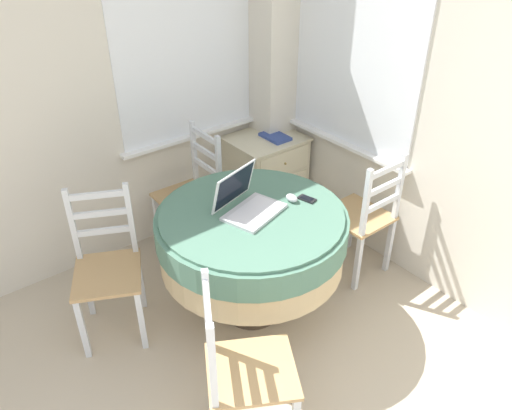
{
  "coord_description": "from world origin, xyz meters",
  "views": [
    {
      "loc": [
        -0.35,
        -0.18,
        2.34
      ],
      "look_at": [
        1.27,
        1.88,
        0.69
      ],
      "focal_mm": 35.0,
      "sensor_mm": 36.0,
      "label": 1
    }
  ],
  "objects_px": {
    "laptop": "(247,203)",
    "book_on_cabinet": "(275,137)",
    "cell_phone": "(307,199)",
    "dining_chair_near_right_window": "(363,218)",
    "corner_cabinet": "(266,176)",
    "dining_chair_left_flank": "(108,269)",
    "round_dining_table": "(252,235)",
    "dining_chair_camera_near": "(242,371)",
    "dining_chair_near_back_window": "(192,194)",
    "computer_mouse": "(292,198)"
  },
  "relations": [
    {
      "from": "dining_chair_near_back_window",
      "to": "book_on_cabinet",
      "type": "bearing_deg",
      "value": -1.54
    },
    {
      "from": "dining_chair_near_right_window",
      "to": "book_on_cabinet",
      "type": "bearing_deg",
      "value": 88.48
    },
    {
      "from": "computer_mouse",
      "to": "corner_cabinet",
      "type": "distance_m",
      "value": 1.17
    },
    {
      "from": "computer_mouse",
      "to": "dining_chair_near_back_window",
      "type": "relative_size",
      "value": 0.09
    },
    {
      "from": "round_dining_table",
      "to": "corner_cabinet",
      "type": "distance_m",
      "value": 1.24
    },
    {
      "from": "computer_mouse",
      "to": "dining_chair_left_flank",
      "type": "bearing_deg",
      "value": 154.65
    },
    {
      "from": "round_dining_table",
      "to": "dining_chair_left_flank",
      "type": "bearing_deg",
      "value": 149.97
    },
    {
      "from": "cell_phone",
      "to": "corner_cabinet",
      "type": "distance_m",
      "value": 1.17
    },
    {
      "from": "round_dining_table",
      "to": "dining_chair_near_back_window",
      "type": "distance_m",
      "value": 0.88
    },
    {
      "from": "dining_chair_camera_near",
      "to": "corner_cabinet",
      "type": "height_order",
      "value": "dining_chair_camera_near"
    },
    {
      "from": "laptop",
      "to": "book_on_cabinet",
      "type": "bearing_deg",
      "value": 42.13
    },
    {
      "from": "dining_chair_near_right_window",
      "to": "corner_cabinet",
      "type": "bearing_deg",
      "value": 91.67
    },
    {
      "from": "cell_phone",
      "to": "corner_cabinet",
      "type": "relative_size",
      "value": 0.17
    },
    {
      "from": "dining_chair_left_flank",
      "to": "corner_cabinet",
      "type": "bearing_deg",
      "value": 16.06
    },
    {
      "from": "computer_mouse",
      "to": "dining_chair_near_back_window",
      "type": "bearing_deg",
      "value": 99.96
    },
    {
      "from": "corner_cabinet",
      "to": "dining_chair_left_flank",
      "type": "bearing_deg",
      "value": -163.94
    },
    {
      "from": "cell_phone",
      "to": "corner_cabinet",
      "type": "height_order",
      "value": "cell_phone"
    },
    {
      "from": "cell_phone",
      "to": "dining_chair_near_right_window",
      "type": "xyz_separation_m",
      "value": [
        0.51,
        -0.04,
        -0.32
      ]
    },
    {
      "from": "corner_cabinet",
      "to": "book_on_cabinet",
      "type": "relative_size",
      "value": 2.91
    },
    {
      "from": "laptop",
      "to": "corner_cabinet",
      "type": "bearing_deg",
      "value": 45.61
    },
    {
      "from": "dining_chair_near_back_window",
      "to": "book_on_cabinet",
      "type": "distance_m",
      "value": 0.81
    },
    {
      "from": "cell_phone",
      "to": "dining_chair_camera_near",
      "type": "distance_m",
      "value": 1.12
    },
    {
      "from": "computer_mouse",
      "to": "cell_phone",
      "type": "height_order",
      "value": "computer_mouse"
    },
    {
      "from": "round_dining_table",
      "to": "dining_chair_left_flank",
      "type": "height_order",
      "value": "dining_chair_left_flank"
    },
    {
      "from": "dining_chair_near_right_window",
      "to": "dining_chair_camera_near",
      "type": "distance_m",
      "value": 1.52
    },
    {
      "from": "dining_chair_near_back_window",
      "to": "corner_cabinet",
      "type": "height_order",
      "value": "dining_chair_near_back_window"
    },
    {
      "from": "dining_chair_near_right_window",
      "to": "laptop",
      "type": "bearing_deg",
      "value": 169.22
    },
    {
      "from": "cell_phone",
      "to": "book_on_cabinet",
      "type": "height_order",
      "value": "cell_phone"
    },
    {
      "from": "cell_phone",
      "to": "book_on_cabinet",
      "type": "distance_m",
      "value": 1.07
    },
    {
      "from": "computer_mouse",
      "to": "cell_phone",
      "type": "bearing_deg",
      "value": -27.52
    },
    {
      "from": "laptop",
      "to": "cell_phone",
      "type": "relative_size",
      "value": 3.53
    },
    {
      "from": "book_on_cabinet",
      "to": "dining_chair_near_back_window",
      "type": "bearing_deg",
      "value": 178.46
    },
    {
      "from": "cell_phone",
      "to": "dining_chair_left_flank",
      "type": "relative_size",
      "value": 0.13
    },
    {
      "from": "dining_chair_near_back_window",
      "to": "dining_chair_near_right_window",
      "type": "bearing_deg",
      "value": -52.9
    },
    {
      "from": "dining_chair_near_right_window",
      "to": "dining_chair_near_back_window",
      "type": "bearing_deg",
      "value": 127.1
    },
    {
      "from": "laptop",
      "to": "dining_chair_near_back_window",
      "type": "xyz_separation_m",
      "value": [
        0.12,
        0.83,
        -0.37
      ]
    },
    {
      "from": "round_dining_table",
      "to": "cell_phone",
      "type": "height_order",
      "value": "cell_phone"
    },
    {
      "from": "cell_phone",
      "to": "round_dining_table",
      "type": "bearing_deg",
      "value": 165.26
    },
    {
      "from": "corner_cabinet",
      "to": "laptop",
      "type": "bearing_deg",
      "value": -134.39
    },
    {
      "from": "computer_mouse",
      "to": "cell_phone",
      "type": "relative_size",
      "value": 0.71
    },
    {
      "from": "computer_mouse",
      "to": "dining_chair_near_right_window",
      "type": "xyz_separation_m",
      "value": [
        0.59,
        -0.08,
        -0.34
      ]
    },
    {
      "from": "laptop",
      "to": "dining_chair_left_flank",
      "type": "height_order",
      "value": "laptop"
    },
    {
      "from": "dining_chair_near_back_window",
      "to": "dining_chair_left_flank",
      "type": "xyz_separation_m",
      "value": [
        -0.85,
        -0.43,
        0.0
      ]
    },
    {
      "from": "computer_mouse",
      "to": "corner_cabinet",
      "type": "relative_size",
      "value": 0.12
    },
    {
      "from": "round_dining_table",
      "to": "dining_chair_near_right_window",
      "type": "xyz_separation_m",
      "value": [
        0.86,
        -0.13,
        -0.16
      ]
    },
    {
      "from": "laptop",
      "to": "dining_chair_left_flank",
      "type": "xyz_separation_m",
      "value": [
        -0.74,
        0.4,
        -0.37
      ]
    },
    {
      "from": "dining_chair_near_back_window",
      "to": "dining_chair_near_right_window",
      "type": "xyz_separation_m",
      "value": [
        0.75,
        -0.99,
        0.0
      ]
    },
    {
      "from": "dining_chair_left_flank",
      "to": "corner_cabinet",
      "type": "distance_m",
      "value": 1.64
    },
    {
      "from": "corner_cabinet",
      "to": "book_on_cabinet",
      "type": "height_order",
      "value": "book_on_cabinet"
    },
    {
      "from": "dining_chair_camera_near",
      "to": "round_dining_table",
      "type": "bearing_deg",
      "value": 49.15
    }
  ]
}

